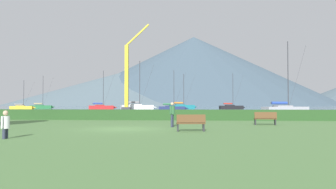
% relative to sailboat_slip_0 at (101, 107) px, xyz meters
% --- Properties ---
extents(ground_plane, '(1000.00, 1000.00, 0.00)m').
position_rel_sailboat_slip_0_xyz_m(ground_plane, '(21.16, -68.67, -0.67)').
color(ground_plane, '#517A42').
extents(harbor_water, '(320.00, 246.00, 0.00)m').
position_rel_sailboat_slip_0_xyz_m(harbor_water, '(21.16, 68.33, -0.66)').
color(harbor_water, slate).
rests_on(harbor_water, ground_plane).
extents(hedge_line, '(80.00, 1.20, 1.00)m').
position_rel_sailboat_slip_0_xyz_m(hedge_line, '(21.16, -57.67, -0.17)').
color(hedge_line, '#284C23').
rests_on(hedge_line, ground_plane).
extents(sailboat_slip_0, '(8.00, 4.40, 10.97)m').
position_rel_sailboat_slip_0_xyz_m(sailboat_slip_0, '(0.00, 0.00, 0.00)').
color(sailboat_slip_0, red).
rests_on(sailboat_slip_0, harbor_water).
extents(sailboat_slip_1, '(9.20, 5.34, 12.34)m').
position_rel_sailboat_slip_0_xyz_m(sailboat_slip_1, '(11.83, -9.08, 0.10)').
color(sailboat_slip_1, white).
rests_on(sailboat_slip_1, harbor_water).
extents(sailboat_slip_2, '(7.07, 2.67, 9.34)m').
position_rel_sailboat_slip_0_xyz_m(sailboat_slip_2, '(20.87, -14.50, -0.08)').
color(sailboat_slip_2, navy).
rests_on(sailboat_slip_2, harbor_water).
extents(sailboat_slip_3, '(8.97, 4.47, 10.77)m').
position_rel_sailboat_slip_0_xyz_m(sailboat_slip_3, '(22.44, 9.84, 0.06)').
color(sailboat_slip_3, '#19707A').
rests_on(sailboat_slip_3, harbor_water).
extents(sailboat_slip_4, '(7.81, 3.49, 10.39)m').
position_rel_sailboat_slip_0_xyz_m(sailboat_slip_4, '(36.83, 4.67, -0.02)').
color(sailboat_slip_4, black).
rests_on(sailboat_slip_4, harbor_water).
extents(sailboat_slip_5, '(7.76, 4.22, 10.71)m').
position_rel_sailboat_slip_0_xyz_m(sailboat_slip_5, '(-23.49, 12.14, -0.02)').
color(sailboat_slip_5, '#236B38').
rests_on(sailboat_slip_5, harbor_water).
extents(sailboat_slip_6, '(8.16, 4.28, 11.44)m').
position_rel_sailboat_slip_0_xyz_m(sailboat_slip_6, '(40.13, -36.84, 0.01)').
color(sailboat_slip_6, '#9E9EA3').
rests_on(sailboat_slip_6, harbor_water).
extents(sailboat_slip_7, '(6.89, 3.39, 8.10)m').
position_rel_sailboat_slip_0_xyz_m(sailboat_slip_7, '(-21.69, -2.95, -0.11)').
color(sailboat_slip_7, gold).
rests_on(sailboat_slip_7, harbor_water).
extents(park_bench_near_path, '(1.60, 0.52, 0.95)m').
position_rel_sailboat_slip_0_xyz_m(park_bench_near_path, '(30.76, -64.38, -0.14)').
color(park_bench_near_path, brown).
rests_on(park_bench_near_path, ground_plane).
extents(park_bench_under_tree, '(1.66, 0.66, 0.95)m').
position_rel_sailboat_slip_0_xyz_m(park_bench_under_tree, '(25.35, -70.24, -0.14)').
color(park_bench_under_tree, brown).
rests_on(park_bench_under_tree, ground_plane).
extents(person_seated_viewer, '(0.36, 0.57, 1.25)m').
position_rel_sailboat_slip_0_xyz_m(person_seated_viewer, '(17.16, -74.56, 0.02)').
color(person_seated_viewer, '#2D3347').
rests_on(person_seated_viewer, ground_plane).
extents(person_standing_walker, '(0.36, 0.55, 1.65)m').
position_rel_sailboat_slip_0_xyz_m(person_standing_walker, '(24.10, -66.98, 0.31)').
color(person_standing_walker, '#2D3347').
rests_on(person_standing_walker, ground_plane).
extents(dock_crane, '(6.25, 2.00, 20.06)m').
position_rel_sailboat_slip_0_xyz_m(dock_crane, '(10.54, -15.57, 6.15)').
color(dock_crane, '#333338').
rests_on(dock_crane, ground_plane).
extents(distant_hill_central_peak, '(255.37, 255.37, 38.70)m').
position_rel_sailboat_slip_0_xyz_m(distant_hill_central_peak, '(-38.04, 250.24, 18.68)').
color(distant_hill_central_peak, slate).
rests_on(distant_hill_central_peak, ground_plane).
extents(distant_hill_east_ridge, '(314.22, 314.22, 80.93)m').
position_rel_sailboat_slip_0_xyz_m(distant_hill_east_ridge, '(27.95, 288.03, 39.80)').
color(distant_hill_east_ridge, '#425666').
rests_on(distant_hill_east_ridge, ground_plane).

